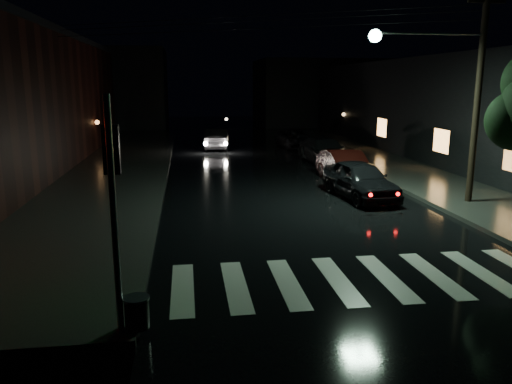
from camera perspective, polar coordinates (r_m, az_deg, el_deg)
name	(u,v)px	position (r m, az deg, el deg)	size (l,w,h in m)	color
ground	(238,295)	(11.10, -2.06, -11.67)	(120.00, 120.00, 0.00)	black
sidewalk_left	(103,179)	(24.82, -17.07, 1.48)	(6.00, 44.00, 0.15)	#282826
sidewalk_right	(402,171)	(26.86, 16.39, 2.32)	(4.00, 44.00, 0.15)	#282826
building_right	(488,109)	(33.41, 24.98, 8.60)	(10.00, 40.00, 6.00)	black
building_far_left	(98,88)	(55.82, -17.57, 11.25)	(14.00, 10.00, 8.00)	black
building_far_right	(321,92)	(57.11, 7.43, 11.22)	(14.00, 10.00, 7.00)	black
crosswalk	(362,279)	(12.19, 12.06, -9.66)	(9.00, 3.00, 0.01)	beige
signal_pole_corner	(126,255)	(9.20, -14.66, -6.94)	(0.68, 0.61, 4.20)	slate
utility_pole	(462,81)	(19.73, 22.48, 11.67)	(4.92, 0.44, 8.00)	black
parked_car_a	(360,180)	(20.30, 11.81, 1.39)	(1.77, 4.41, 1.50)	black
parked_car_b	(345,166)	(23.57, 10.17, 2.91)	(1.55, 4.45, 1.47)	black
parked_car_c	(324,150)	(29.06, 7.81, 4.73)	(2.03, 5.00, 1.45)	black
parked_car_d	(296,138)	(35.91, 4.57, 6.12)	(2.17, 4.71, 1.31)	black
oncoming_car	(216,139)	(35.24, -4.56, 6.11)	(1.52, 4.35, 1.43)	black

